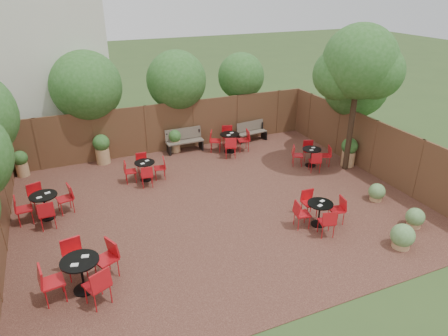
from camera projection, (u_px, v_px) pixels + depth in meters
name	position (u px, v px, depth m)	size (l,w,h in m)	color
ground	(218.00, 205.00, 12.65)	(80.00, 80.00, 0.00)	#354F23
courtyard_paving	(218.00, 205.00, 12.64)	(12.00, 10.00, 0.02)	#3E2019
fence_back	(171.00, 127.00, 16.39)	(12.00, 0.08, 2.00)	#55371F
fence_right	(373.00, 147.00, 14.37)	(0.08, 10.00, 2.00)	#55371F
neighbour_building	(36.00, 47.00, 16.01)	(5.00, 4.00, 8.00)	beige
overhang_foliage	(113.00, 107.00, 12.72)	(15.85, 10.83, 2.80)	#27581C
courtyard_tree	(359.00, 67.00, 13.48)	(2.69, 2.59, 5.19)	black
park_bench_left	(184.00, 140.00, 16.44)	(1.53, 0.50, 0.94)	brown
park_bench_right	(251.00, 131.00, 17.54)	(1.40, 0.61, 0.84)	brown
bistro_tables	(187.00, 189.00, 12.66)	(10.81, 7.85, 0.96)	black
planters	(174.00, 150.00, 15.23)	(11.85, 4.51, 1.15)	tan
low_shrubs	(398.00, 218.00, 11.37)	(1.75, 2.80, 0.67)	tan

